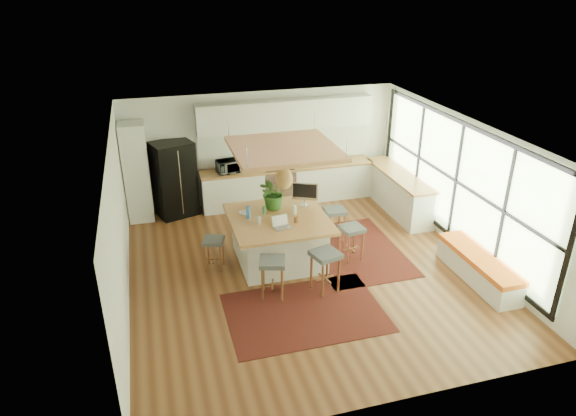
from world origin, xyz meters
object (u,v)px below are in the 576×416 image
object	(u,v)px
stool_near_left	(273,279)
stool_right_front	(351,243)
fridge	(174,177)
stool_near_right	(325,273)
monitor	(305,193)
laptop	(282,222)
stool_right_back	(334,224)
microwave	(228,165)
stool_left_side	(214,252)
island_plant	(274,196)
island	(279,239)

from	to	relation	value
stool_near_left	stool_right_front	size ratio (longest dim) A/B	1.04
fridge	stool_near_right	world-z (taller)	fridge
stool_near_right	monitor	bearing A→B (deg)	85.42
stool_near_right	laptop	bearing A→B (deg)	125.46
laptop	stool_right_front	bearing A→B (deg)	-5.12
stool_right_back	stool_right_front	bearing A→B (deg)	-87.59
microwave	laptop	bearing A→B (deg)	-93.20
monitor	stool_near_right	bearing A→B (deg)	-69.48
stool_near_right	microwave	distance (m)	4.11
fridge	stool_right_back	world-z (taller)	fridge
stool_left_side	microwave	xyz separation A→B (m)	(0.77, 2.65, 0.75)
fridge	island_plant	world-z (taller)	fridge
stool_right_back	microwave	distance (m)	2.94
stool_near_left	laptop	world-z (taller)	laptop
island	stool_near_left	size ratio (longest dim) A/B	2.51
laptop	island_plant	bearing A→B (deg)	75.66
monitor	island	bearing A→B (deg)	-123.21
stool_near_left	island_plant	size ratio (longest dim) A/B	1.08
stool_near_left	stool_near_right	world-z (taller)	stool_near_right
stool_right_front	stool_right_back	distance (m)	0.84
stool_near_left	stool_right_front	world-z (taller)	stool_near_left
stool_near_left	stool_right_front	bearing A→B (deg)	24.89
fridge	island	distance (m)	3.25
stool_near_right	island	bearing A→B (deg)	112.73
monitor	microwave	bearing A→B (deg)	141.74
fridge	island	bearing A→B (deg)	-75.31
fridge	stool_right_front	bearing A→B (deg)	-62.30
stool_near_right	island_plant	size ratio (longest dim) A/B	1.12
stool_near_left	laptop	size ratio (longest dim) A/B	2.26
stool_near_left	stool_left_side	bearing A→B (deg)	124.75
stool_right_front	stool_left_side	xyz separation A→B (m)	(-2.64, 0.37, 0.00)
microwave	island_plant	size ratio (longest dim) A/B	0.78
monitor	stool_right_back	bearing A→B (deg)	33.62
fridge	stool_right_front	distance (m)	4.40
stool_right_front	monitor	distance (m)	1.33
stool_left_side	island_plant	xyz separation A→B (m)	(1.29, 0.42, 0.84)
fridge	laptop	distance (m)	3.58
stool_near_left	stool_right_back	world-z (taller)	stool_near_left
stool_right_back	monitor	xyz separation A→B (m)	(-0.70, -0.10, 0.83)
island_plant	stool_right_front	bearing A→B (deg)	-30.09
island	stool_near_left	bearing A→B (deg)	-109.76
stool_near_left	stool_right_back	bearing A→B (deg)	43.49
stool_near_right	stool_near_left	bearing A→B (deg)	176.10
stool_right_back	stool_near_left	bearing A→B (deg)	-136.51
fridge	microwave	size ratio (longest dim) A/B	3.29
stool_left_side	monitor	xyz separation A→B (m)	(1.91, 0.37, 0.83)
island	island_plant	distance (m)	0.86
island	stool_left_side	world-z (taller)	island
microwave	monitor	bearing A→B (deg)	-74.67
stool_left_side	monitor	world-z (taller)	monitor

